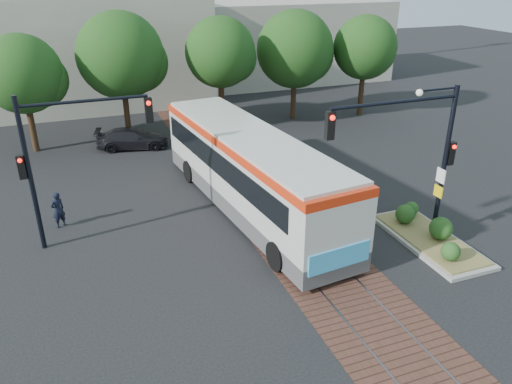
% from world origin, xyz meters
% --- Properties ---
extents(ground, '(120.00, 120.00, 0.00)m').
position_xyz_m(ground, '(0.00, 0.00, 0.00)').
color(ground, black).
rests_on(ground, ground).
extents(trackbed, '(3.60, 40.00, 0.02)m').
position_xyz_m(trackbed, '(0.00, 4.00, 0.01)').
color(trackbed, '#532E25').
rests_on(trackbed, ground).
extents(tree_row, '(26.40, 5.60, 7.67)m').
position_xyz_m(tree_row, '(1.21, 16.42, 4.85)').
color(tree_row, '#382314').
rests_on(tree_row, ground).
extents(warehouses, '(40.00, 13.00, 8.00)m').
position_xyz_m(warehouses, '(-0.53, 28.75, 3.81)').
color(warehouses, '#ADA899').
rests_on(warehouses, ground).
extents(city_bus, '(4.29, 13.59, 3.58)m').
position_xyz_m(city_bus, '(-0.85, 4.31, 1.99)').
color(city_bus, '#47474A').
rests_on(city_bus, ground).
extents(traffic_island, '(2.20, 5.20, 1.13)m').
position_xyz_m(traffic_island, '(4.82, -0.90, 0.33)').
color(traffic_island, gray).
rests_on(traffic_island, ground).
extents(signal_pole_main, '(5.49, 0.46, 6.00)m').
position_xyz_m(signal_pole_main, '(3.86, -0.81, 4.16)').
color(signal_pole_main, black).
rests_on(signal_pole_main, ground).
extents(signal_pole_left, '(4.99, 0.34, 6.00)m').
position_xyz_m(signal_pole_left, '(-8.37, 4.00, 3.86)').
color(signal_pole_left, black).
rests_on(signal_pole_left, ground).
extents(officer, '(0.68, 0.61, 1.57)m').
position_xyz_m(officer, '(-8.87, 5.58, 0.78)').
color(officer, black).
rests_on(officer, ground).
extents(parked_car, '(4.45, 2.53, 1.22)m').
position_xyz_m(parked_car, '(-4.59, 14.44, 0.61)').
color(parked_car, black).
rests_on(parked_car, ground).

